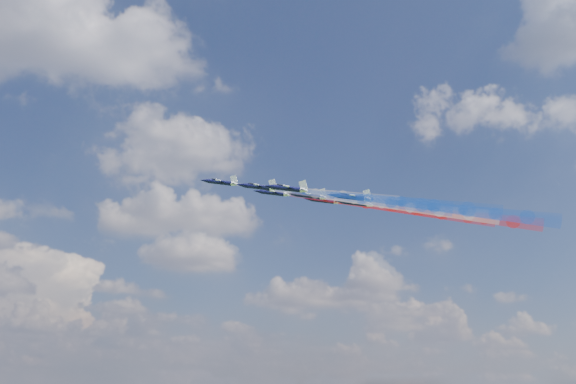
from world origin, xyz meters
name	(u,v)px	position (x,y,z in m)	size (l,w,h in m)	color
jet_lead	(220,182)	(-2.13, -6.68, 177.85)	(8.47, 10.59, 2.82)	black
trail_lead	(315,193)	(19.18, -19.28, 173.42)	(3.53, 40.95, 3.53)	white
jet_inner_left	(258,187)	(4.18, -20.07, 173.48)	(8.47, 10.59, 2.82)	black
trail_inner_left	(362,199)	(25.49, -32.67, 169.04)	(3.53, 40.95, 3.53)	blue
jet_inner_right	(273,193)	(12.89, -3.75, 177.11)	(8.47, 10.59, 2.82)	black
trail_inner_right	(366,204)	(34.20, -16.35, 172.68)	(3.53, 40.95, 3.53)	red
jet_outer_left	(287,188)	(7.21, -33.51, 169.62)	(8.47, 10.59, 2.82)	black
trail_outer_left	(401,201)	(28.52, -46.11, 165.18)	(3.53, 40.95, 3.53)	blue
jet_center_third	(308,196)	(17.77, -17.84, 173.03)	(8.47, 10.59, 2.82)	black
trail_center_third	(410,208)	(39.08, -30.45, 168.60)	(3.53, 40.95, 3.53)	white
jet_outer_right	(323,201)	(27.73, -2.24, 176.63)	(8.47, 10.59, 2.82)	black
trail_outer_right	(415,211)	(49.04, -14.85, 172.19)	(3.53, 40.95, 3.53)	red
jet_rear_left	(351,197)	(23.67, -30.92, 169.70)	(8.47, 10.59, 2.82)	black
trail_rear_left	(463,210)	(44.97, -43.52, 165.26)	(3.53, 40.95, 3.53)	blue
jet_rear_right	(355,203)	(31.35, -15.75, 172.78)	(8.47, 10.59, 2.82)	black
trail_rear_right	(456,215)	(52.65, -28.35, 168.34)	(3.53, 40.95, 3.53)	red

